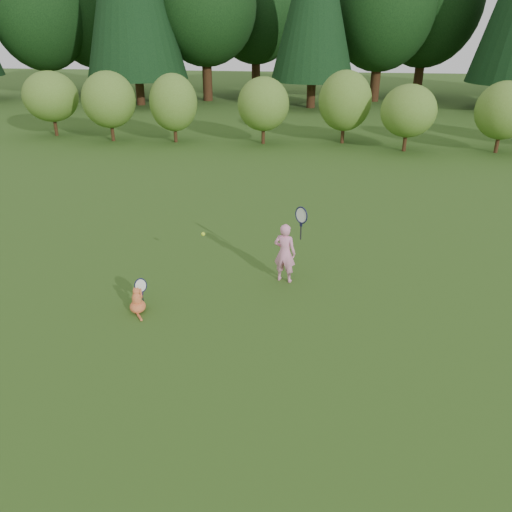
# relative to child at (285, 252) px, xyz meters

# --- Properties ---
(ground) EXTENTS (100.00, 100.00, 0.00)m
(ground) POSITION_rel_child_xyz_m (-0.66, -1.31, -0.59)
(ground) COLOR #244A15
(ground) RESTS_ON ground
(shrub_row) EXTENTS (28.00, 3.00, 2.80)m
(shrub_row) POSITION_rel_child_xyz_m (-0.66, 11.69, 0.81)
(shrub_row) COLOR #526F22
(shrub_row) RESTS_ON ground
(child) EXTENTS (0.63, 0.41, 1.68)m
(child) POSITION_rel_child_xyz_m (0.00, 0.00, 0.00)
(child) COLOR pink
(child) RESTS_ON ground
(cat) EXTENTS (0.37, 0.63, 0.60)m
(cat) POSITION_rel_child_xyz_m (-2.29, -1.43, -0.36)
(cat) COLOR #C94F26
(cat) RESTS_ON ground
(tennis_ball) EXTENTS (0.07, 0.07, 0.07)m
(tennis_ball) POSITION_rel_child_xyz_m (-1.51, -0.00, 0.26)
(tennis_ball) COLOR #ABDD1A
(tennis_ball) RESTS_ON ground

